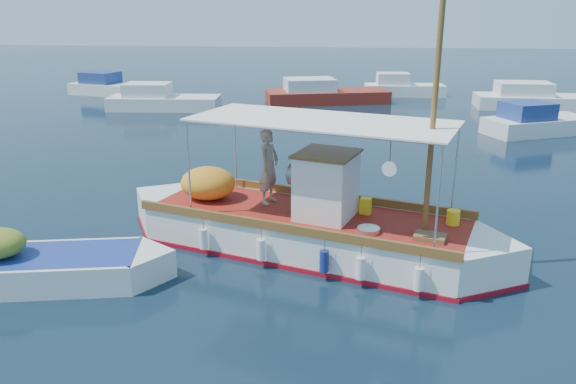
# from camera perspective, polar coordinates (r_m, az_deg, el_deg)

# --- Properties ---
(ground) EXTENTS (160.00, 160.00, 0.00)m
(ground) POSITION_cam_1_polar(r_m,az_deg,el_deg) (14.58, 4.61, -5.89)
(ground) COLOR black
(ground) RESTS_ON ground
(fishing_caique) EXTENTS (10.16, 5.15, 6.51)m
(fishing_caique) POSITION_cam_1_polar(r_m,az_deg,el_deg) (14.44, 1.56, -3.60)
(fishing_caique) COLOR white
(fishing_caique) RESTS_ON ground
(dinghy) EXTENTS (6.09, 2.60, 1.51)m
(dinghy) POSITION_cam_1_polar(r_m,az_deg,el_deg) (13.98, -24.36, -7.23)
(dinghy) COLOR white
(dinghy) RESTS_ON ground
(bg_boat_nw) EXTENTS (6.82, 2.80, 1.80)m
(bg_boat_nw) POSITION_cam_1_polar(r_m,az_deg,el_deg) (35.80, -12.77, 8.97)
(bg_boat_nw) COLOR silver
(bg_boat_nw) RESTS_ON ground
(bg_boat_n) EXTENTS (8.37, 4.72, 1.80)m
(bg_boat_n) POSITION_cam_1_polar(r_m,az_deg,el_deg) (37.57, 3.62, 9.79)
(bg_boat_n) COLOR maroon
(bg_boat_n) RESTS_ON ground
(bg_boat_ne) EXTENTS (5.76, 4.17, 1.80)m
(bg_boat_ne) POSITION_cam_1_polar(r_m,az_deg,el_deg) (30.50, 23.86, 6.33)
(bg_boat_ne) COLOR silver
(bg_boat_ne) RESTS_ON ground
(bg_boat_e) EXTENTS (8.03, 2.77, 1.80)m
(bg_boat_e) POSITION_cam_1_polar(r_m,az_deg,el_deg) (38.62, 24.05, 8.50)
(bg_boat_e) COLOR silver
(bg_boat_e) RESTS_ON ground
(bg_boat_far_w) EXTENTS (6.36, 3.79, 1.80)m
(bg_boat_far_w) POSITION_cam_1_polar(r_m,az_deg,el_deg) (43.07, -17.71, 10.05)
(bg_boat_far_w) COLOR silver
(bg_boat_far_w) RESTS_ON ground
(bg_boat_far_n) EXTENTS (5.66, 2.29, 1.80)m
(bg_boat_far_n) POSITION_cam_1_polar(r_m,az_deg,el_deg) (41.37, 11.47, 10.24)
(bg_boat_far_n) COLOR silver
(bg_boat_far_n) RESTS_ON ground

